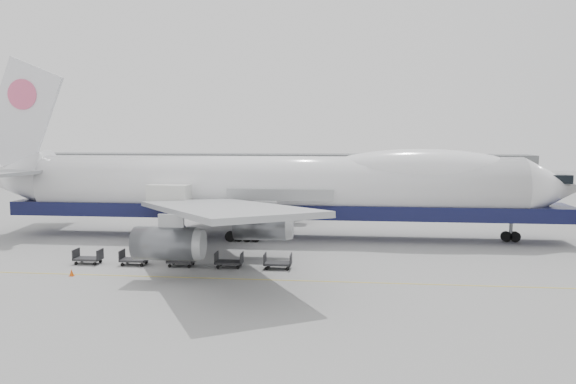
# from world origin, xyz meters

# --- Properties ---
(ground) EXTENTS (260.00, 260.00, 0.00)m
(ground) POSITION_xyz_m (0.00, 0.00, 0.00)
(ground) COLOR gray
(ground) RESTS_ON ground
(apron_line) EXTENTS (60.00, 0.15, 0.01)m
(apron_line) POSITION_xyz_m (0.00, -6.00, 0.01)
(apron_line) COLOR gold
(apron_line) RESTS_ON ground
(hangar) EXTENTS (110.00, 8.00, 7.00)m
(hangar) POSITION_xyz_m (-10.00, 70.00, 3.50)
(hangar) COLOR slate
(hangar) RESTS_ON ground
(airliner) EXTENTS (67.00, 55.30, 19.98)m
(airliner) POSITION_xyz_m (0.64, 12.00, 5.62)
(airliner) COLOR white
(airliner) RESTS_ON ground
(catering_truck) EXTENTS (4.89, 3.58, 6.04)m
(catering_truck) POSITION_xyz_m (-10.62, 8.52, 3.43)
(catering_truck) COLOR #171B46
(catering_truck) RESTS_ON ground
(traffic_cone) EXTENTS (0.38, 0.38, 0.57)m
(traffic_cone) POSITION_xyz_m (-13.98, -6.49, 0.27)
(traffic_cone) COLOR #E0510B
(traffic_cone) RESTS_ON ground
(dolly_0) EXTENTS (2.30, 1.35, 1.30)m
(dolly_0) POSITION_xyz_m (-14.57, -2.34, 0.53)
(dolly_0) COLOR #2D2D30
(dolly_0) RESTS_ON ground
(dolly_1) EXTENTS (2.30, 1.35, 1.30)m
(dolly_1) POSITION_xyz_m (-10.39, -2.34, 0.53)
(dolly_1) COLOR #2D2D30
(dolly_1) RESTS_ON ground
(dolly_2) EXTENTS (2.30, 1.35, 1.30)m
(dolly_2) POSITION_xyz_m (-6.21, -2.34, 0.53)
(dolly_2) COLOR #2D2D30
(dolly_2) RESTS_ON ground
(dolly_3) EXTENTS (2.30, 1.35, 1.30)m
(dolly_3) POSITION_xyz_m (-2.03, -2.34, 0.53)
(dolly_3) COLOR #2D2D30
(dolly_3) RESTS_ON ground
(dolly_4) EXTENTS (2.30, 1.35, 1.30)m
(dolly_4) POSITION_xyz_m (2.15, -2.34, 0.53)
(dolly_4) COLOR #2D2D30
(dolly_4) RESTS_ON ground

